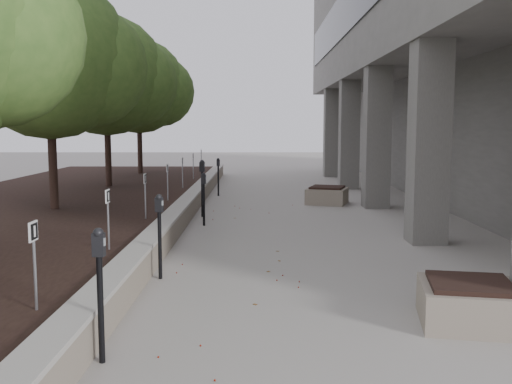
{
  "coord_description": "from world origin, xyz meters",
  "views": [
    {
      "loc": [
        0.01,
        -5.42,
        2.36
      ],
      "look_at": [
        -0.03,
        6.83,
        0.93
      ],
      "focal_mm": 40.31,
      "sensor_mm": 36.0,
      "label": 1
    }
  ],
  "objects_px": {
    "parking_meter_1": "(100,296)",
    "parking_meter_3": "(204,199)",
    "planter_back": "(327,195)",
    "parking_meter_2": "(160,237)",
    "parking_meter_4": "(202,188)",
    "crabapple_tree_5": "(139,106)",
    "planter_front": "(470,303)",
    "crabapple_tree_4": "(107,101)",
    "crabapple_tree_3": "(50,92)",
    "parking_meter_5": "(218,177)"
  },
  "relations": [
    {
      "from": "parking_meter_5",
      "to": "parking_meter_4",
      "type": "bearing_deg",
      "value": -98.17
    },
    {
      "from": "crabapple_tree_5",
      "to": "parking_meter_3",
      "type": "height_order",
      "value": "crabapple_tree_5"
    },
    {
      "from": "crabapple_tree_5",
      "to": "parking_meter_3",
      "type": "xyz_separation_m",
      "value": [
        3.54,
        -10.05,
        -2.49
      ]
    },
    {
      "from": "parking_meter_3",
      "to": "planter_front",
      "type": "relative_size",
      "value": 1.12
    },
    {
      "from": "parking_meter_4",
      "to": "parking_meter_5",
      "type": "height_order",
      "value": "parking_meter_4"
    },
    {
      "from": "parking_meter_1",
      "to": "parking_meter_4",
      "type": "relative_size",
      "value": 0.92
    },
    {
      "from": "crabapple_tree_3",
      "to": "planter_front",
      "type": "relative_size",
      "value": 4.85
    },
    {
      "from": "crabapple_tree_4",
      "to": "parking_meter_1",
      "type": "distance_m",
      "value": 13.55
    },
    {
      "from": "parking_meter_1",
      "to": "parking_meter_2",
      "type": "distance_m",
      "value": 3.15
    },
    {
      "from": "parking_meter_2",
      "to": "planter_back",
      "type": "distance_m",
      "value": 9.28
    },
    {
      "from": "crabapple_tree_4",
      "to": "crabapple_tree_5",
      "type": "xyz_separation_m",
      "value": [
        0.0,
        5.0,
        0.0
      ]
    },
    {
      "from": "planter_back",
      "to": "parking_meter_1",
      "type": "bearing_deg",
      "value": -107.32
    },
    {
      "from": "planter_front",
      "to": "crabapple_tree_5",
      "type": "bearing_deg",
      "value": 113.55
    },
    {
      "from": "parking_meter_3",
      "to": "parking_meter_4",
      "type": "xyz_separation_m",
      "value": [
        -0.16,
        1.32,
        0.11
      ]
    },
    {
      "from": "crabapple_tree_5",
      "to": "planter_front",
      "type": "relative_size",
      "value": 4.85
    },
    {
      "from": "crabapple_tree_5",
      "to": "parking_meter_5",
      "type": "height_order",
      "value": "crabapple_tree_5"
    },
    {
      "from": "crabapple_tree_5",
      "to": "planter_front",
      "type": "distance_m",
      "value": 18.55
    },
    {
      "from": "crabapple_tree_5",
      "to": "planter_back",
      "type": "xyz_separation_m",
      "value": [
        6.9,
        -6.23,
        -2.86
      ]
    },
    {
      "from": "parking_meter_4",
      "to": "planter_back",
      "type": "xyz_separation_m",
      "value": [
        3.52,
        2.51,
        -0.48
      ]
    },
    {
      "from": "crabapple_tree_3",
      "to": "parking_meter_3",
      "type": "height_order",
      "value": "crabapple_tree_3"
    },
    {
      "from": "parking_meter_1",
      "to": "planter_front",
      "type": "distance_m",
      "value": 4.24
    },
    {
      "from": "crabapple_tree_4",
      "to": "planter_back",
      "type": "bearing_deg",
      "value": -10.13
    },
    {
      "from": "crabapple_tree_4",
      "to": "parking_meter_2",
      "type": "bearing_deg",
      "value": -71.32
    },
    {
      "from": "crabapple_tree_3",
      "to": "parking_meter_1",
      "type": "distance_m",
      "value": 8.91
    },
    {
      "from": "parking_meter_1",
      "to": "parking_meter_3",
      "type": "height_order",
      "value": "parking_meter_1"
    },
    {
      "from": "parking_meter_5",
      "to": "planter_back",
      "type": "height_order",
      "value": "parking_meter_5"
    },
    {
      "from": "crabapple_tree_3",
      "to": "parking_meter_4",
      "type": "relative_size",
      "value": 3.68
    },
    {
      "from": "crabapple_tree_3",
      "to": "parking_meter_5",
      "type": "distance_m",
      "value": 7.09
    },
    {
      "from": "crabapple_tree_3",
      "to": "parking_meter_3",
      "type": "relative_size",
      "value": 4.34
    },
    {
      "from": "parking_meter_1",
      "to": "planter_back",
      "type": "bearing_deg",
      "value": 75.33
    },
    {
      "from": "parking_meter_3",
      "to": "parking_meter_4",
      "type": "distance_m",
      "value": 1.33
    },
    {
      "from": "parking_meter_1",
      "to": "parking_meter_2",
      "type": "relative_size",
      "value": 1.04
    },
    {
      "from": "crabapple_tree_5",
      "to": "parking_meter_2",
      "type": "xyz_separation_m",
      "value": [
        3.31,
        -14.78,
        -2.46
      ]
    },
    {
      "from": "crabapple_tree_3",
      "to": "crabapple_tree_5",
      "type": "bearing_deg",
      "value": 90.0
    },
    {
      "from": "crabapple_tree_3",
      "to": "parking_meter_3",
      "type": "xyz_separation_m",
      "value": [
        3.54,
        -0.05,
        -2.49
      ]
    },
    {
      "from": "crabapple_tree_4",
      "to": "crabapple_tree_5",
      "type": "height_order",
      "value": "same"
    },
    {
      "from": "crabapple_tree_5",
      "to": "parking_meter_3",
      "type": "relative_size",
      "value": 4.34
    },
    {
      "from": "crabapple_tree_4",
      "to": "crabapple_tree_5",
      "type": "distance_m",
      "value": 5.0
    },
    {
      "from": "parking_meter_3",
      "to": "parking_meter_5",
      "type": "bearing_deg",
      "value": 96.38
    },
    {
      "from": "crabapple_tree_3",
      "to": "crabapple_tree_4",
      "type": "bearing_deg",
      "value": 90.0
    },
    {
      "from": "parking_meter_2",
      "to": "parking_meter_4",
      "type": "xyz_separation_m",
      "value": [
        0.08,
        6.04,
        0.08
      ]
    },
    {
      "from": "parking_meter_1",
      "to": "parking_meter_4",
      "type": "xyz_separation_m",
      "value": [
        0.13,
        9.19,
        0.06
      ]
    },
    {
      "from": "crabapple_tree_3",
      "to": "parking_meter_5",
      "type": "bearing_deg",
      "value": 58.31
    },
    {
      "from": "crabapple_tree_5",
      "to": "parking_meter_5",
      "type": "distance_m",
      "value": 6.1
    },
    {
      "from": "parking_meter_5",
      "to": "planter_front",
      "type": "xyz_separation_m",
      "value": [
        3.83,
        -12.45,
        -0.38
      ]
    },
    {
      "from": "crabapple_tree_4",
      "to": "parking_meter_1",
      "type": "height_order",
      "value": "crabapple_tree_4"
    },
    {
      "from": "parking_meter_2",
      "to": "parking_meter_4",
      "type": "height_order",
      "value": "parking_meter_4"
    },
    {
      "from": "planter_front",
      "to": "planter_back",
      "type": "height_order",
      "value": "planter_back"
    },
    {
      "from": "parking_meter_1",
      "to": "planter_back",
      "type": "relative_size",
      "value": 1.21
    },
    {
      "from": "parking_meter_1",
      "to": "planter_back",
      "type": "xyz_separation_m",
      "value": [
        3.65,
        11.7,
        -0.42
      ]
    }
  ]
}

